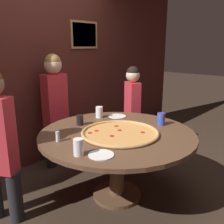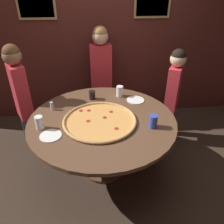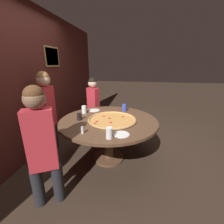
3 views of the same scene
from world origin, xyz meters
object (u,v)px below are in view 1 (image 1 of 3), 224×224
at_px(dining_table, 117,144).
at_px(diner_far_left, 132,106).
at_px(drink_cup_near_left, 99,112).
at_px(giant_pizza, 120,133).
at_px(drink_cup_by_shaker, 161,119).
at_px(drink_cup_beside_pizza, 78,147).
at_px(white_plate_beside_cup, 101,155).
at_px(condiment_shaker, 58,137).
at_px(diner_far_right, 55,104).
at_px(white_plate_left_side, 117,116).
at_px(drink_cup_centre_back, 80,120).

relative_size(dining_table, diner_far_left, 1.21).
distance_m(dining_table, drink_cup_near_left, 0.60).
relative_size(giant_pizza, drink_cup_by_shaker, 5.70).
distance_m(drink_cup_beside_pizza, white_plate_beside_cup, 0.19).
bearing_deg(condiment_shaker, diner_far_right, 55.47).
distance_m(drink_cup_beside_pizza, diner_far_left, 1.74).
relative_size(giant_pizza, white_plate_left_side, 3.57).
relative_size(drink_cup_centre_back, condiment_shaker, 1.16).
bearing_deg(drink_cup_near_left, condiment_shaker, -161.50).
xyz_separation_m(diner_far_left, diner_far_right, (-0.93, 0.56, 0.10)).
height_order(white_plate_left_side, diner_far_left, diner_far_left).
height_order(drink_cup_centre_back, drink_cup_near_left, drink_cup_near_left).
height_order(white_plate_beside_cup, condiment_shaker, condiment_shaker).
xyz_separation_m(white_plate_left_side, diner_far_left, (0.54, 0.18, 0.00)).
relative_size(drink_cup_by_shaker, condiment_shaker, 1.41).
bearing_deg(dining_table, white_plate_left_side, 40.93).
bearing_deg(drink_cup_beside_pizza, white_plate_beside_cup, -48.39).
distance_m(drink_cup_by_shaker, diner_far_right, 1.40).
xyz_separation_m(dining_table, drink_cup_near_left, (0.25, 0.51, 0.20)).
bearing_deg(diner_far_right, giant_pizza, 84.36).
relative_size(drink_cup_beside_pizza, drink_cup_near_left, 1.02).
bearing_deg(giant_pizza, diner_far_right, 86.55).
height_order(drink_cup_by_shaker, drink_cup_near_left, same).
relative_size(white_plate_beside_cup, white_plate_left_side, 0.96).
relative_size(drink_cup_by_shaker, white_plate_beside_cup, 0.65).
distance_m(white_plate_left_side, condiment_shaker, 1.01).
xyz_separation_m(giant_pizza, drink_cup_near_left, (0.28, 0.57, 0.05)).
relative_size(drink_cup_by_shaker, white_plate_left_side, 0.63).
height_order(dining_table, diner_far_left, diner_far_left).
height_order(drink_cup_near_left, diner_far_left, diner_far_left).
bearing_deg(white_plate_beside_cup, diner_far_left, 29.05).
relative_size(drink_cup_centre_back, white_plate_left_side, 0.51).
height_order(drink_cup_beside_pizza, drink_cup_near_left, drink_cup_beside_pizza).
bearing_deg(drink_cup_by_shaker, white_plate_beside_cup, -176.52).
height_order(giant_pizza, drink_cup_by_shaker, drink_cup_by_shaker).
height_order(drink_cup_centre_back, white_plate_left_side, drink_cup_centre_back).
bearing_deg(giant_pizza, white_plate_left_side, 43.46).
distance_m(giant_pizza, diner_far_right, 1.19).
height_order(drink_cup_near_left, white_plate_beside_cup, drink_cup_near_left).
bearing_deg(white_plate_beside_cup, dining_table, 27.86).
xyz_separation_m(drink_cup_centre_back, drink_cup_by_shaker, (0.60, -0.67, 0.01)).
bearing_deg(drink_cup_by_shaker, diner_far_left, 58.37).
xyz_separation_m(giant_pizza, white_plate_left_side, (0.46, 0.44, -0.01)).
relative_size(giant_pizza, drink_cup_beside_pizza, 5.58).
height_order(giant_pizza, condiment_shaker, condiment_shaker).
bearing_deg(giant_pizza, drink_cup_beside_pizza, -173.28).
bearing_deg(drink_cup_near_left, diner_far_right, 108.93).
bearing_deg(drink_cup_by_shaker, drink_cup_beside_pizza, 176.23).
xyz_separation_m(drink_cup_beside_pizza, white_plate_left_side, (1.07, 0.51, -0.07)).
height_order(drink_cup_centre_back, condiment_shaker, drink_cup_centre_back).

